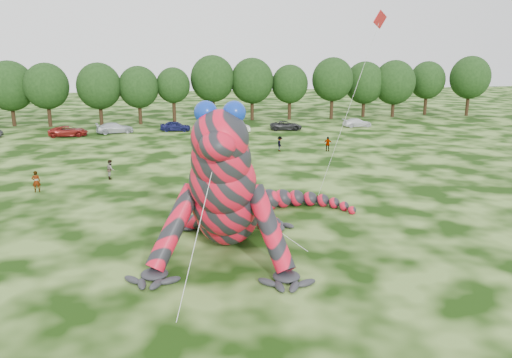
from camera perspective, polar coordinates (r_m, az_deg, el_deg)
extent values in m
plane|color=#16330A|center=(25.59, -7.81, -11.94)|extent=(240.00, 240.00, 0.00)
cube|color=red|center=(35.85, 14.00, 17.27)|extent=(1.37, 1.14, 1.17)
cylinder|color=silver|center=(37.12, 10.25, 7.07)|extent=(0.02, 0.02, 14.02)
cylinder|color=#382314|center=(39.59, 7.02, -2.02)|extent=(0.08, 0.08, 0.24)
imported|color=maroon|center=(71.84, -20.66, 5.14)|extent=(5.11, 2.48, 1.40)
imported|color=silver|center=(72.59, -15.82, 5.63)|extent=(5.35, 3.04, 1.46)
imported|color=#16184E|center=(72.53, -9.18, 5.99)|extent=(4.53, 2.53, 1.46)
imported|color=silver|center=(70.68, -2.49, 5.96)|extent=(4.73, 2.28, 1.49)
imported|color=#262628|center=(72.80, 3.45, 6.12)|extent=(4.85, 2.63, 1.29)
imported|color=white|center=(77.13, 11.49, 6.33)|extent=(4.42, 1.86, 1.27)
imported|color=gray|center=(39.44, -6.77, -0.82)|extent=(1.21, 1.84, 1.90)
imported|color=gray|center=(57.87, 8.21, 3.99)|extent=(1.08, 0.80, 1.70)
imported|color=gray|center=(44.54, -23.83, -0.27)|extent=(0.72, 0.54, 1.79)
imported|color=gray|center=(57.37, 2.74, 4.04)|extent=(0.66, 1.12, 1.72)
imported|color=gray|center=(46.84, -16.28, 1.06)|extent=(0.71, 0.89, 1.74)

